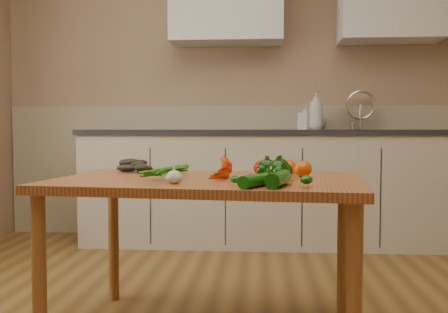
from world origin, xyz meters
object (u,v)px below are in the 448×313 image
soap_bottle_c (317,118)px  zucchini_b (255,181)px  pepper_b (280,169)px  tomato_a (262,168)px  zucchini_a (279,179)px  pepper_a (267,169)px  soap_bottle_a (316,110)px  soap_bottle_b (305,117)px  tomato_c (303,169)px  pepper_c (278,171)px  tomato_b (288,167)px  garlic_bulb (174,177)px  leafy_greens (137,163)px  table (208,196)px  carrot_bunch (205,171)px

soap_bottle_c → zucchini_b: size_ratio=1.13×
zucchini_b → pepper_b: bearing=71.2°
tomato_a → zucchini_a: 0.45m
pepper_a → zucchini_a: 0.27m
soap_bottle_a → soap_bottle_b: 0.10m
tomato_a → tomato_c: size_ratio=0.93×
soap_bottle_b → pepper_c: (-0.28, -2.01, -0.27)m
soap_bottle_b → zucchini_a: (-0.29, -2.19, -0.28)m
tomato_b → tomato_c: 0.14m
pepper_b → soap_bottle_b: bearing=81.9°
soap_bottle_c → tomato_c: bearing=-115.3°
tomato_a → pepper_c: bearing=-75.7°
soap_bottle_b → pepper_a: soap_bottle_b is taller
garlic_bulb → pepper_c: bearing=16.8°
zucchini_a → soap_bottle_a: bearing=80.3°
pepper_b → tomato_a: bearing=112.5°
soap_bottle_a → leafy_greens: bearing=75.7°
table → pepper_b: (0.30, -0.04, 0.12)m
table → tomato_a: (0.23, 0.14, 0.11)m
carrot_bunch → garlic_bulb: size_ratio=3.92×
soap_bottle_c → zucchini_a: (-0.39, -2.29, -0.28)m
zucchini_b → soap_bottle_c: bearing=78.3°
table → carrot_bunch: carrot_bunch is taller
tomato_a → carrot_bunch: bearing=-149.8°
carrot_bunch → leafy_greens: (-0.37, 0.29, 0.01)m
table → zucchini_b: bearing=-52.6°
pepper_a → tomato_a: 0.18m
garlic_bulb → pepper_c: size_ratio=0.71×
garlic_bulb → pepper_a: 0.41m
soap_bottle_b → zucchini_b: 2.27m
table → leafy_greens: 0.50m
tomato_c → soap_bottle_c: bearing=81.8°
pepper_a → pepper_c: (0.04, -0.08, 0.00)m
pepper_b → pepper_c: 0.08m
table → tomato_b: (0.35, 0.19, 0.11)m
pepper_a → tomato_c: bearing=32.5°
soap_bottle_c → zucchini_b: 2.39m
soap_bottle_c → tomato_c: 1.96m
soap_bottle_b → garlic_bulb: bearing=-69.8°
pepper_c → soap_bottle_a: bearing=79.6°
soap_bottle_c → zucchini_a: size_ratio=0.92×
pepper_b → pepper_c: pepper_b is taller
soap_bottle_b → leafy_greens: bearing=-83.0°
pepper_a → pepper_b: size_ratio=0.97×
soap_bottle_a → zucchini_b: 2.28m
table → tomato_a: 0.29m
pepper_c → soap_bottle_c: bearing=79.5°
soap_bottle_a → carrot_bunch: (-0.67, -1.87, -0.33)m
soap_bottle_a → garlic_bulb: bearing=89.2°
tomato_b → tomato_a: bearing=-157.9°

